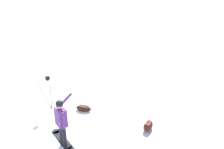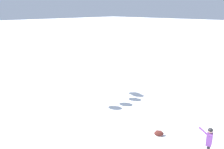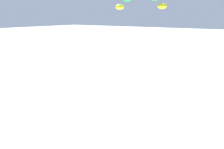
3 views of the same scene
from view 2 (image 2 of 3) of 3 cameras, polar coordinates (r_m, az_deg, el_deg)
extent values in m
cube|color=#592D72|center=(12.94, 22.17, -14.05)|extent=(0.45, 0.35, 0.60)
sphere|color=tan|center=(12.73, 22.38, -12.29)|extent=(0.23, 0.23, 0.23)
sphere|color=black|center=(12.72, 22.39, -12.17)|extent=(0.24, 0.24, 0.24)
cylinder|color=#592D72|center=(12.61, 21.08, -12.58)|extent=(0.22, 0.55, 0.42)
cylinder|color=#592D72|center=(13.11, 22.39, -13.66)|extent=(0.09, 0.09, 0.60)
ellipsoid|color=#4C1E19|center=(14.78, 11.10, -13.61)|extent=(0.56, 0.62, 0.33)
cube|color=brown|center=(14.73, 11.12, -13.21)|extent=(0.34, 0.37, 0.08)
camera|label=1|loc=(17.09, 33.52, 5.81)|focal=35.89mm
camera|label=3|loc=(14.81, 39.83, 16.19)|focal=30.04mm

